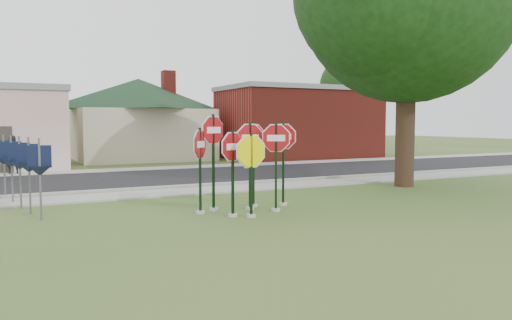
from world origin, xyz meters
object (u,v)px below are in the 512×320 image
stop_sign_center (250,153)px  stop_sign_yellow (251,164)px  stop_sign_left (233,162)px  pedestrian (13,154)px

stop_sign_center → stop_sign_yellow: size_ratio=1.11×
stop_sign_yellow → stop_sign_left: bearing=144.7°
stop_sign_yellow → pedestrian: (-5.26, 13.86, -0.42)m
stop_sign_center → pedestrian: bearing=114.0°
stop_sign_yellow → pedestrian: stop_sign_yellow is taller
stop_sign_left → pedestrian: stop_sign_left is taller
stop_sign_yellow → stop_sign_left: size_ratio=0.98×
stop_sign_center → stop_sign_left: size_ratio=1.09×
stop_sign_yellow → pedestrian: size_ratio=1.29×
stop_sign_center → stop_sign_yellow: stop_sign_center is taller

